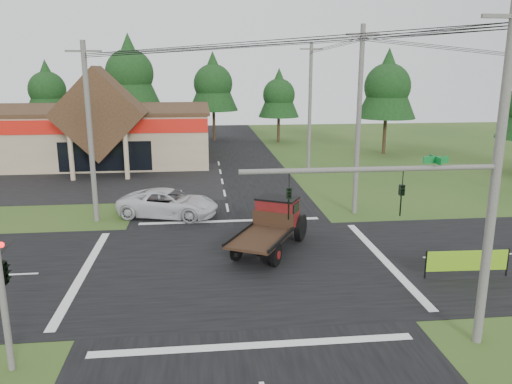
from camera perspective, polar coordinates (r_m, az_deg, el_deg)
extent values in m
plane|color=#2C4E1B|center=(23.54, -2.01, -8.41)|extent=(120.00, 120.00, 0.00)
cube|color=black|center=(23.54, -2.01, -8.39)|extent=(12.00, 120.00, 0.02)
cube|color=black|center=(23.54, -2.01, -8.38)|extent=(120.00, 12.00, 0.02)
cube|color=black|center=(43.51, -22.70, 0.97)|extent=(28.00, 14.00, 0.02)
cube|color=tan|center=(54.10, -21.78, 6.07)|extent=(30.00, 15.00, 5.00)
cube|color=#3D2418|center=(53.85, -22.03, 8.76)|extent=(30.40, 15.40, 0.30)
cube|color=#AF150D|center=(46.74, -24.37, 6.73)|extent=(30.00, 0.12, 1.20)
cube|color=#3D2418|center=(44.20, -17.41, 8.55)|extent=(7.78, 4.00, 7.78)
cylinder|color=tan|center=(43.43, -20.37, 3.83)|extent=(0.40, 0.40, 4.00)
cylinder|color=tan|center=(42.56, -14.61, 4.07)|extent=(0.40, 0.40, 4.00)
cube|color=black|center=(45.62, -16.84, 3.91)|extent=(8.00, 0.08, 2.60)
cylinder|color=#595651|center=(17.71, 24.99, -5.31)|extent=(0.24, 0.24, 7.00)
cylinder|color=#595651|center=(15.37, 13.06, 2.55)|extent=(8.00, 0.16, 0.16)
imported|color=black|center=(15.95, 16.26, -0.94)|extent=(0.16, 0.20, 1.00)
imported|color=black|center=(14.98, 3.77, -1.35)|extent=(0.16, 0.20, 1.00)
cube|color=#0C6626|center=(16.10, 19.86, 3.48)|extent=(0.80, 0.04, 0.22)
cylinder|color=#595651|center=(16.83, -26.89, -11.27)|extent=(0.20, 0.20, 4.40)
imported|color=black|center=(16.46, -27.22, -6.23)|extent=(0.53, 2.48, 1.00)
sphere|color=#FF0C0C|center=(16.53, -27.12, -5.40)|extent=(0.18, 0.18, 0.18)
cylinder|color=#595651|center=(17.20, 25.66, 1.00)|extent=(0.30, 0.30, 11.00)
cylinder|color=#595651|center=(30.64, -18.44, 6.28)|extent=(0.30, 0.30, 10.50)
cube|color=#595651|center=(30.44, -19.13, 14.98)|extent=(2.00, 0.12, 0.12)
cylinder|color=#595651|center=(31.38, 11.64, 7.79)|extent=(0.30, 0.30, 11.50)
cube|color=#595651|center=(31.28, 12.11, 17.20)|extent=(2.00, 0.12, 0.12)
cylinder|color=#595651|center=(44.88, 6.17, 9.55)|extent=(0.30, 0.30, 11.20)
cube|color=#595651|center=(44.79, 6.35, 15.94)|extent=(2.00, 0.12, 0.12)
cylinder|color=#332316|center=(66.74, -22.38, 6.67)|extent=(0.36, 0.36, 3.50)
cone|color=black|center=(66.38, -22.78, 10.99)|extent=(5.60, 5.60, 6.60)
sphere|color=black|center=(66.39, -22.76, 10.73)|extent=(4.40, 4.40, 4.40)
cylinder|color=#332316|center=(63.64, -13.92, 7.48)|extent=(0.36, 0.36, 4.55)
cone|color=black|center=(63.30, -14.28, 13.39)|extent=(7.28, 7.28, 8.58)
sphere|color=black|center=(63.30, -14.26, 13.04)|extent=(5.72, 5.72, 5.72)
cylinder|color=#332316|center=(64.13, -4.83, 7.56)|extent=(0.36, 0.36, 3.85)
cone|color=black|center=(63.76, -4.93, 12.53)|extent=(6.16, 6.16, 7.26)
sphere|color=black|center=(63.77, -4.93, 12.23)|extent=(4.84, 4.84, 4.84)
cylinder|color=#332316|center=(62.89, 2.59, 7.15)|extent=(0.36, 0.36, 3.15)
cone|color=black|center=(62.52, 2.63, 11.29)|extent=(5.04, 5.04, 5.94)
sphere|color=black|center=(62.54, 2.63, 11.05)|extent=(3.96, 3.96, 3.96)
cylinder|color=#332316|center=(55.74, 14.46, 6.23)|extent=(0.36, 0.36, 3.85)
cone|color=black|center=(55.31, 14.82, 11.93)|extent=(6.16, 6.16, 7.26)
sphere|color=black|center=(55.32, 14.79, 11.59)|extent=(4.84, 4.84, 4.84)
imported|color=silver|center=(31.35, -9.97, -1.27)|extent=(6.65, 4.42, 1.70)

